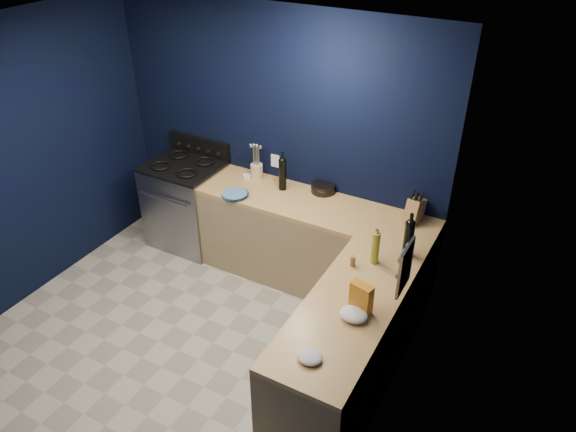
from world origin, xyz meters
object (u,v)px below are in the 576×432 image
Objects in this scene: plate_stack at (235,194)px; crouton_bag at (361,298)px; gas_range at (188,205)px; knife_block at (415,211)px; utensil_crock at (257,171)px.

crouton_bag reaches higher than plate_stack.
plate_stack is 1.92m from crouton_bag.
plate_stack is at bearing -14.91° from gas_range.
knife_block reaches higher than gas_range.
utensil_crock is (-0.00, 0.41, 0.06)m from plate_stack.
crouton_bag reaches higher than gas_range.
utensil_crock is at bearing -173.04° from knife_block.
knife_block is at bearing 105.16° from crouton_bag.
knife_block and crouton_bag have the same top height.
utensil_crock is 1.65m from knife_block.
crouton_bag is (0.03, -1.33, 0.01)m from knife_block.
utensil_crock is (0.78, 0.21, 0.52)m from gas_range.
crouton_bag is at bearing -38.72° from utensil_crock.
gas_range is 6.01× the size of utensil_crock.
crouton_bag is at bearing -29.10° from plate_stack.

